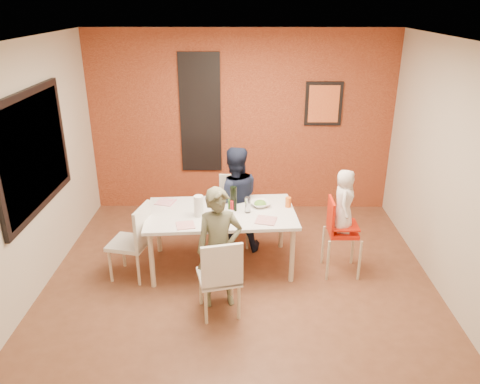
{
  "coord_description": "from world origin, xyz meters",
  "views": [
    {
      "loc": [
        0.04,
        -4.57,
        3.08
      ],
      "look_at": [
        0.0,
        0.3,
        1.05
      ],
      "focal_mm": 35.0,
      "sensor_mm": 36.0,
      "label": 1
    }
  ],
  "objects_px": {
    "wine_bottle": "(233,199)",
    "child_far": "(234,200)",
    "chair_far": "(235,206)",
    "chair_near": "(220,275)",
    "toddler": "(344,201)",
    "paper_towel_roll": "(199,206)",
    "child_near": "(219,248)",
    "dining_table": "(221,217)",
    "high_chair": "(339,229)",
    "chair_left": "(135,238)"
  },
  "relations": [
    {
      "from": "chair_left",
      "to": "toddler",
      "type": "relative_size",
      "value": 1.22
    },
    {
      "from": "chair_far",
      "to": "chair_left",
      "type": "xyz_separation_m",
      "value": [
        -1.14,
        -0.93,
        0.0
      ]
    },
    {
      "from": "chair_left",
      "to": "child_near",
      "type": "relative_size",
      "value": 0.69
    },
    {
      "from": "chair_left",
      "to": "child_far",
      "type": "height_order",
      "value": "child_far"
    },
    {
      "from": "high_chair",
      "to": "toddler",
      "type": "distance_m",
      "value": 0.36
    },
    {
      "from": "dining_table",
      "to": "chair_near",
      "type": "height_order",
      "value": "chair_near"
    },
    {
      "from": "toddler",
      "to": "chair_near",
      "type": "bearing_deg",
      "value": 133.84
    },
    {
      "from": "high_chair",
      "to": "paper_towel_roll",
      "type": "bearing_deg",
      "value": 89.36
    },
    {
      "from": "chair_left",
      "to": "high_chair",
      "type": "bearing_deg",
      "value": 105.01
    },
    {
      "from": "chair_left",
      "to": "child_far",
      "type": "xyz_separation_m",
      "value": [
        1.14,
        0.69,
        0.19
      ]
    },
    {
      "from": "child_near",
      "to": "child_far",
      "type": "relative_size",
      "value": 0.95
    },
    {
      "from": "dining_table",
      "to": "toddler",
      "type": "height_order",
      "value": "toddler"
    },
    {
      "from": "child_near",
      "to": "toddler",
      "type": "xyz_separation_m",
      "value": [
        1.4,
        0.64,
        0.27
      ]
    },
    {
      "from": "chair_near",
      "to": "child_far",
      "type": "bearing_deg",
      "value": -108.29
    },
    {
      "from": "chair_far",
      "to": "child_far",
      "type": "bearing_deg",
      "value": -89.1
    },
    {
      "from": "child_near",
      "to": "paper_towel_roll",
      "type": "bearing_deg",
      "value": 100.89
    },
    {
      "from": "paper_towel_roll",
      "to": "dining_table",
      "type": "bearing_deg",
      "value": 23.85
    },
    {
      "from": "chair_far",
      "to": "chair_left",
      "type": "relative_size",
      "value": 1.0
    },
    {
      "from": "high_chair",
      "to": "chair_near",
      "type": "bearing_deg",
      "value": 122.83
    },
    {
      "from": "high_chair",
      "to": "paper_towel_roll",
      "type": "height_order",
      "value": "paper_towel_roll"
    },
    {
      "from": "child_near",
      "to": "wine_bottle",
      "type": "distance_m",
      "value": 0.84
    },
    {
      "from": "child_near",
      "to": "dining_table",
      "type": "bearing_deg",
      "value": 80.08
    },
    {
      "from": "dining_table",
      "to": "chair_near",
      "type": "distance_m",
      "value": 1.02
    },
    {
      "from": "chair_near",
      "to": "child_far",
      "type": "xyz_separation_m",
      "value": [
        0.11,
        1.43,
        0.2
      ]
    },
    {
      "from": "child_near",
      "to": "chair_far",
      "type": "bearing_deg",
      "value": 73.42
    },
    {
      "from": "chair_near",
      "to": "wine_bottle",
      "type": "height_order",
      "value": "wine_bottle"
    },
    {
      "from": "chair_left",
      "to": "child_far",
      "type": "relative_size",
      "value": 0.65
    },
    {
      "from": "wine_bottle",
      "to": "dining_table",
      "type": "bearing_deg",
      "value": -165.65
    },
    {
      "from": "chair_near",
      "to": "chair_left",
      "type": "bearing_deg",
      "value": -49.91
    },
    {
      "from": "paper_towel_roll",
      "to": "chair_far",
      "type": "bearing_deg",
      "value": 62.9
    },
    {
      "from": "high_chair",
      "to": "child_far",
      "type": "xyz_separation_m",
      "value": [
        -1.24,
        0.56,
        0.13
      ]
    },
    {
      "from": "wine_bottle",
      "to": "high_chair",
      "type": "bearing_deg",
      "value": -7.45
    },
    {
      "from": "toddler",
      "to": "paper_towel_roll",
      "type": "distance_m",
      "value": 1.67
    },
    {
      "from": "child_near",
      "to": "wine_bottle",
      "type": "bearing_deg",
      "value": 69.45
    },
    {
      "from": "wine_bottle",
      "to": "child_far",
      "type": "bearing_deg",
      "value": 89.97
    },
    {
      "from": "dining_table",
      "to": "paper_towel_roll",
      "type": "distance_m",
      "value": 0.33
    },
    {
      "from": "wine_bottle",
      "to": "toddler",
      "type": "bearing_deg",
      "value": -7.31
    },
    {
      "from": "chair_near",
      "to": "chair_far",
      "type": "bearing_deg",
      "value": -107.71
    },
    {
      "from": "dining_table",
      "to": "child_far",
      "type": "distance_m",
      "value": 0.46
    },
    {
      "from": "chair_left",
      "to": "child_near",
      "type": "bearing_deg",
      "value": 74.97
    },
    {
      "from": "child_far",
      "to": "chair_far",
      "type": "bearing_deg",
      "value": -99.59
    },
    {
      "from": "dining_table",
      "to": "chair_near",
      "type": "xyz_separation_m",
      "value": [
        0.04,
        -1.0,
        -0.17
      ]
    },
    {
      "from": "child_far",
      "to": "toddler",
      "type": "relative_size",
      "value": 1.87
    },
    {
      "from": "chair_near",
      "to": "child_near",
      "type": "xyz_separation_m",
      "value": [
        -0.02,
        0.24,
        0.17
      ]
    },
    {
      "from": "chair_near",
      "to": "paper_towel_roll",
      "type": "relative_size",
      "value": 3.61
    },
    {
      "from": "toddler",
      "to": "chair_left",
      "type": "bearing_deg",
      "value": 104.49
    },
    {
      "from": "chair_left",
      "to": "wine_bottle",
      "type": "bearing_deg",
      "value": 116.38
    },
    {
      "from": "dining_table",
      "to": "chair_far",
      "type": "xyz_separation_m",
      "value": [
        0.15,
        0.67,
        -0.16
      ]
    },
    {
      "from": "chair_near",
      "to": "child_far",
      "type": "height_order",
      "value": "child_far"
    },
    {
      "from": "toddler",
      "to": "paper_towel_roll",
      "type": "relative_size",
      "value": 3.02
    }
  ]
}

